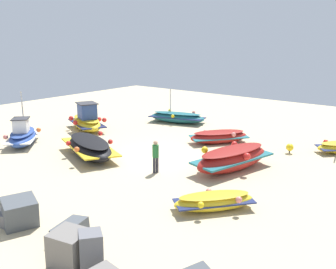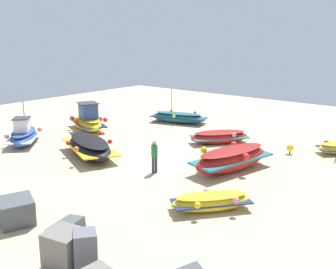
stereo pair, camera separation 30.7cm
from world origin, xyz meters
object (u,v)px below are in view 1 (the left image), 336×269
Objects in this scene: fishing_boat_2 at (87,121)px; person_walking at (156,154)px; fishing_boat_0 at (233,158)px; fishing_boat_7 at (214,201)px; fishing_boat_6 at (23,136)px; fishing_boat_4 at (177,117)px; fishing_boat_3 at (219,137)px; mooring_buoy_0 at (290,147)px; fishing_boat_1 at (90,147)px.

fishing_boat_2 reaches higher than person_walking.
person_walking is (2.80, 2.74, 0.33)m from fishing_boat_0.
fishing_boat_2 is 15.36m from fishing_boat_7.
fishing_boat_0 is 1.35× the size of fishing_boat_6.
person_walking is at bearing -74.44° from fishing_boat_4.
fishing_boat_0 is 2.98× the size of person_walking.
fishing_boat_3 is 12.36m from fishing_boat_6.
mooring_buoy_0 is at bearing 37.74° from fishing_boat_2.
fishing_boat_6 is (5.17, 1.00, 0.02)m from fishing_boat_1.
person_walking is (-9.86, -1.23, 0.39)m from fishing_boat_6.
fishing_boat_0 is 1.05× the size of fishing_boat_4.
fishing_boat_1 is (7.48, 2.98, -0.08)m from fishing_boat_0.
fishing_boat_3 is 2.29× the size of person_walking.
fishing_boat_3 is 1.19× the size of fishing_boat_7.
person_walking reaches higher than mooring_buoy_0.
fishing_boat_0 is at bearing 75.56° from mooring_buoy_0.
fishing_boat_2 is at bearing -73.16° from fishing_boat_7.
mooring_buoy_0 is (-13.73, -3.53, -0.31)m from fishing_boat_2.
fishing_boat_2 is at bearing 14.41° from mooring_buoy_0.
mooring_buoy_0 is at bearing -45.06° from fishing_boat_3.
fishing_boat_4 reaches higher than fishing_boat_2.
fishing_boat_3 is (-9.33, -2.93, -0.26)m from fishing_boat_2.
fishing_boat_2 reaches higher than mooring_buoy_0.
fishing_boat_7 is at bearing 93.44° from mooring_buoy_0.
fishing_boat_3 is (-4.26, -6.98, -0.13)m from fishing_boat_1.
person_walking is at bearing -139.30° from fishing_boat_3.
fishing_boat_6 is at bearing 31.79° from mooring_buoy_0.
fishing_boat_6 reaches higher than fishing_boat_7.
fishing_boat_4 is at bearing 64.49° from fishing_boat_0.
fishing_boat_1 reaches higher than fishing_boat_7.
fishing_boat_4 is 11.57m from person_walking.
fishing_boat_6 is (3.78, 11.06, 0.13)m from fishing_boat_4.
fishing_boat_0 reaches higher than mooring_buoy_0.
fishing_boat_4 is 15.76m from fishing_boat_7.
fishing_boat_4 is (1.40, -10.06, -0.10)m from fishing_boat_1.
fishing_boat_0 is 8.05m from fishing_boat_1.
fishing_boat_3 is (3.22, -4.00, -0.21)m from fishing_boat_0.
fishing_boat_0 is at bearing -54.76° from fishing_boat_4.
fishing_boat_2 is at bearing -137.59° from fishing_boat_4.
fishing_boat_1 is 5.27m from fishing_boat_6.
fishing_boat_6 is at bearing -53.95° from fishing_boat_7.
fishing_boat_4 is at bearing -13.83° from mooring_buoy_0.
fishing_boat_1 reaches higher than fishing_boat_3.
fishing_boat_1 is 9.12× the size of mooring_buoy_0.
fishing_boat_2 reaches higher than fishing_boat_7.
fishing_boat_1 is 4.71m from person_walking.
fishing_boat_2 reaches higher than fishing_boat_3.
fishing_boat_3 is 6.78m from person_walking.
fishing_boat_7 is at bearing -112.80° from fishing_boat_3.
fishing_boat_7 is (-4.95, 8.56, -0.06)m from fishing_boat_3.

